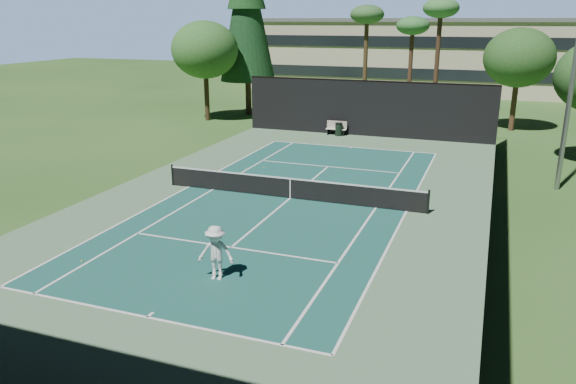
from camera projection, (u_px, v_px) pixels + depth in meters
name	position (u px, v px, depth m)	size (l,w,h in m)	color
ground	(290.00, 199.00, 26.64)	(160.00, 160.00, 0.00)	#2F5A21
apron_slab	(290.00, 198.00, 26.64)	(18.00, 32.00, 0.01)	#587E59
court_surface	(290.00, 198.00, 26.64)	(10.97, 23.77, 0.01)	#1A554C
court_lines	(290.00, 198.00, 26.64)	(11.07, 23.87, 0.01)	white
tennis_net	(290.00, 187.00, 26.48)	(12.90, 0.10, 1.10)	black
fence	(291.00, 157.00, 26.11)	(18.04, 32.05, 4.03)	black
player	(216.00, 253.00, 18.12)	(1.19, 0.69, 1.85)	white
tennis_ball_a	(82.00, 261.00, 19.66)	(0.07, 0.07, 0.07)	#C7D12F
tennis_ball_b	(245.00, 169.00, 31.88)	(0.06, 0.06, 0.06)	#E2F337
tennis_ball_c	(357.00, 192.00, 27.54)	(0.08, 0.08, 0.08)	#D2EF36
tennis_ball_d	(264.00, 168.00, 32.08)	(0.07, 0.07, 0.07)	#C1D831
park_bench	(337.00, 128.00, 41.20)	(1.50, 0.45, 1.02)	beige
trash_bin	(339.00, 129.00, 40.88)	(0.56, 0.56, 0.95)	black
pine_tree	(246.00, 2.00, 47.53)	(4.80, 4.80, 15.00)	#42281C
palm_a	(367.00, 19.00, 46.41)	(2.80, 2.80, 9.32)	#4A361F
palm_b	(413.00, 29.00, 47.28)	(2.80, 2.80, 8.42)	#492E1F
palm_c	(441.00, 13.00, 43.40)	(2.80, 2.80, 9.77)	#432B1C
decid_tree_a	(519.00, 58.00, 41.45)	(5.12, 5.12, 7.62)	#4F3522
decid_tree_c	(205.00, 50.00, 45.72)	(5.44, 5.44, 8.09)	#42301C
campus_building	(423.00, 54.00, 66.62)	(40.50, 12.50, 8.30)	#C4B898
light_pole	(576.00, 57.00, 26.14)	(0.90, 0.25, 12.22)	gray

